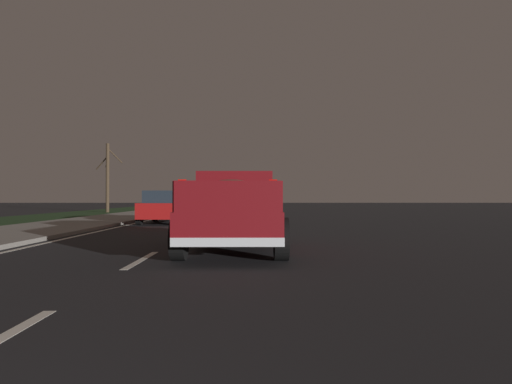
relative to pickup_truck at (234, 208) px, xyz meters
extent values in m
plane|color=black|center=(16.83, 1.75, -0.98)|extent=(144.00, 144.00, 0.00)
cube|color=gray|center=(16.83, 7.45, -0.92)|extent=(108.00, 4.00, 0.12)
cube|color=#1E3819|center=(16.83, 12.45, -0.98)|extent=(108.00, 6.00, 0.01)
cube|color=silver|center=(-1.75, 1.75, -0.98)|extent=(2.40, 0.14, 0.01)
cube|color=silver|center=(4.26, 1.75, -0.98)|extent=(2.40, 0.14, 0.01)
cube|color=silver|center=(9.35, 1.75, -0.98)|extent=(2.40, 0.14, 0.01)
cube|color=silver|center=(15.98, 1.75, -0.98)|extent=(2.40, 0.14, 0.01)
cube|color=silver|center=(22.27, 1.75, -0.98)|extent=(2.40, 0.14, 0.01)
cube|color=silver|center=(28.21, 1.75, -0.98)|extent=(2.40, 0.14, 0.01)
cube|color=silver|center=(34.25, 1.75, -0.98)|extent=(2.40, 0.14, 0.01)
cube|color=silver|center=(39.50, 1.75, -0.98)|extent=(2.40, 0.14, 0.01)
cube|color=silver|center=(46.00, 1.75, -0.98)|extent=(2.40, 0.14, 0.01)
cube|color=silver|center=(51.15, 1.75, -0.98)|extent=(2.40, 0.14, 0.01)
cube|color=silver|center=(56.21, 1.75, -0.98)|extent=(2.40, 0.14, 0.01)
cube|color=silver|center=(62.35, 1.75, -0.98)|extent=(2.40, 0.14, 0.01)
cube|color=silver|center=(68.31, 1.75, -0.98)|extent=(2.40, 0.14, 0.01)
cube|color=silver|center=(16.83, 5.15, -0.98)|extent=(108.00, 0.14, 0.01)
cube|color=maroon|center=(-0.06, 0.00, -0.31)|extent=(5.40, 2.01, 0.60)
cube|color=maroon|center=(1.13, 0.00, 0.44)|extent=(2.16, 1.84, 0.90)
cube|color=#1E2833|center=(0.08, 0.00, 0.49)|extent=(0.04, 1.44, 0.50)
cube|color=maroon|center=(-1.14, 0.94, 0.27)|extent=(3.02, 0.09, 0.56)
cube|color=maroon|center=(-1.14, -0.94, 0.27)|extent=(3.02, 0.09, 0.56)
cube|color=maroon|center=(-2.72, -0.01, 0.27)|extent=(0.08, 1.88, 0.56)
cube|color=silver|center=(-2.72, -0.01, -0.53)|extent=(0.12, 2.00, 0.16)
cube|color=red|center=(-2.71, 0.79, 0.47)|extent=(0.06, 0.14, 0.20)
cube|color=red|center=(-2.71, -0.81, 0.47)|extent=(0.06, 0.14, 0.20)
ellipsoid|color=#4C422D|center=(-1.14, 0.00, 0.31)|extent=(2.59, 1.52, 0.64)
sphere|color=silver|center=(-0.64, 0.36, 0.17)|extent=(0.40, 0.40, 0.40)
sphere|color=beige|center=(-1.74, -0.30, 0.15)|extent=(0.34, 0.34, 0.34)
cylinder|color=black|center=(1.72, 1.00, -0.56)|extent=(0.84, 0.28, 0.84)
cylinder|color=black|center=(1.73, -1.00, -0.56)|extent=(0.84, 0.28, 0.84)
cylinder|color=black|center=(-1.84, 1.00, -0.56)|extent=(0.84, 0.28, 0.84)
cylinder|color=black|center=(-1.84, -1.00, -0.56)|extent=(0.84, 0.28, 0.84)
cube|color=maroon|center=(10.50, 3.70, -0.35)|extent=(4.42, 1.85, 0.70)
cube|color=#1E2833|center=(10.25, 3.70, 0.28)|extent=(2.48, 1.61, 0.56)
cylinder|color=black|center=(12.01, 4.58, -0.64)|extent=(0.68, 0.22, 0.68)
cylinder|color=black|center=(11.99, 2.78, -0.64)|extent=(0.68, 0.22, 0.68)
cylinder|color=black|center=(9.02, 4.62, -0.64)|extent=(0.68, 0.22, 0.68)
cylinder|color=black|center=(8.99, 2.82, -0.64)|extent=(0.68, 0.22, 0.68)
cube|color=red|center=(8.35, 3.72, -0.30)|extent=(0.10, 1.51, 0.10)
cube|color=black|center=(22.27, -0.23, -0.35)|extent=(4.41, 1.83, 0.70)
cube|color=#1E2833|center=(22.02, -0.23, 0.28)|extent=(2.47, 1.60, 0.56)
cylinder|color=black|center=(23.77, 0.66, -0.64)|extent=(0.68, 0.22, 0.68)
cylinder|color=black|center=(23.76, -1.14, -0.64)|extent=(0.68, 0.22, 0.68)
cylinder|color=black|center=(20.78, 0.68, -0.64)|extent=(0.68, 0.22, 0.68)
cylinder|color=black|center=(20.77, -1.12, -0.64)|extent=(0.68, 0.22, 0.68)
cube|color=red|center=(20.12, -0.22, -0.30)|extent=(0.09, 1.51, 0.10)
cube|color=silver|center=(31.24, 3.70, -0.35)|extent=(4.43, 1.87, 0.70)
cube|color=#1E2833|center=(30.99, 3.71, 0.28)|extent=(2.49, 1.62, 0.56)
cylinder|color=black|center=(32.75, 4.58, -0.64)|extent=(0.68, 0.22, 0.68)
cylinder|color=black|center=(32.72, 2.78, -0.64)|extent=(0.68, 0.22, 0.68)
cylinder|color=black|center=(29.76, 4.63, -0.64)|extent=(0.68, 0.22, 0.68)
cylinder|color=black|center=(29.73, 2.83, -0.64)|extent=(0.68, 0.22, 0.68)
cube|color=red|center=(29.09, 3.74, -0.30)|extent=(0.11, 1.51, 0.10)
cylinder|color=#423323|center=(25.67, 11.59, 1.87)|extent=(0.28, 0.28, 5.69)
cylinder|color=#423323|center=(26.09, 12.18, 3.17)|extent=(0.79, 1.30, 1.24)
cylinder|color=#423323|center=(25.81, 11.04, 3.72)|extent=(0.32, 1.19, 1.26)
cylinder|color=#423323|center=(26.01, 11.76, 3.33)|extent=(0.75, 0.45, 1.13)
camera|label=1|loc=(-10.37, -0.46, 0.25)|focal=30.58mm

